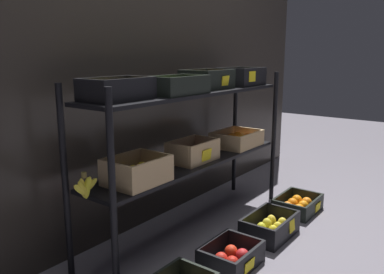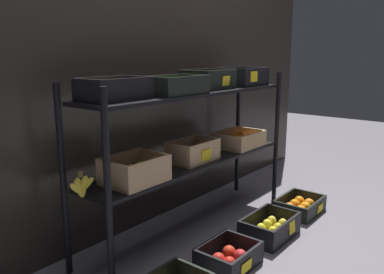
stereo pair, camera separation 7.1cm
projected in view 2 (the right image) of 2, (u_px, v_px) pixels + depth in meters
ground_plane at (192, 229)px, 2.50m from camera, size 10.00×10.00×0.00m
storefront_wall at (148, 90)px, 2.55m from camera, size 3.98×0.12×1.73m
display_rack at (193, 122)px, 2.36m from camera, size 1.71×0.37×1.00m
crate_ground_apple_red at (229, 258)px, 2.06m from camera, size 0.31×0.25×0.12m
crate_ground_lemon at (270, 229)px, 2.38m from camera, size 0.37×0.25×0.13m
crate_ground_orange at (300, 206)px, 2.75m from camera, size 0.34×0.26×0.11m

